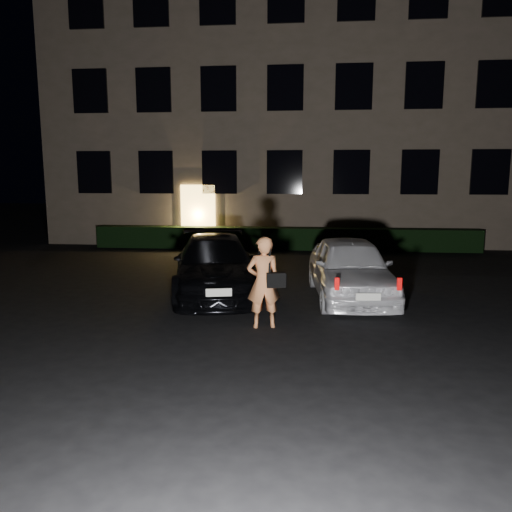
# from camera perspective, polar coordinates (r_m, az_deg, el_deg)

# --- Properties ---
(ground) EXTENTS (80.00, 80.00, 0.00)m
(ground) POSITION_cam_1_polar(r_m,az_deg,el_deg) (9.51, 0.29, -8.49)
(ground) COLOR black
(ground) RESTS_ON ground
(building) EXTENTS (20.00, 8.11, 12.00)m
(building) POSITION_cam_1_polar(r_m,az_deg,el_deg) (24.22, 3.77, 16.59)
(building) COLOR brown
(building) RESTS_ON ground
(hedge) EXTENTS (15.00, 0.70, 0.85)m
(hedge) POSITION_cam_1_polar(r_m,az_deg,el_deg) (19.69, 3.16, 2.03)
(hedge) COLOR black
(hedge) RESTS_ON ground
(sedan) EXTENTS (2.92, 5.13, 1.40)m
(sedan) POSITION_cam_1_polar(r_m,az_deg,el_deg) (12.30, -4.67, -1.06)
(sedan) COLOR black
(sedan) RESTS_ON ground
(hatch) EXTENTS (2.07, 4.41, 1.46)m
(hatch) POSITION_cam_1_polar(r_m,az_deg,el_deg) (11.96, 10.71, -1.35)
(hatch) COLOR white
(hatch) RESTS_ON ground
(man) EXTENTS (0.80, 0.56, 1.76)m
(man) POSITION_cam_1_polar(r_m,az_deg,el_deg) (9.48, 0.91, -3.00)
(man) COLOR #DD854E
(man) RESTS_ON ground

